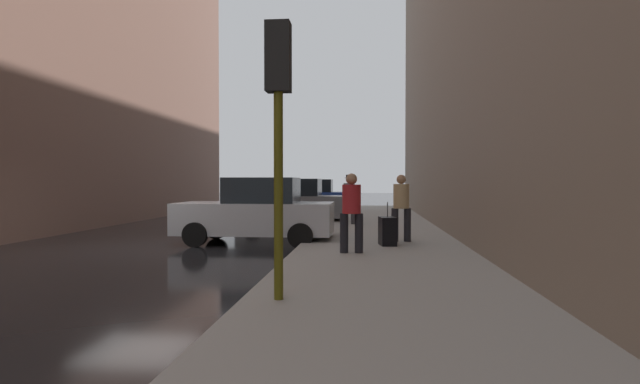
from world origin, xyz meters
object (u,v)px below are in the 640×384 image
at_px(pedestrian_in_tan_coat, 401,204).
at_px(pedestrian_with_beanie, 349,197).
at_px(fire_hydrant, 327,221).
at_px(parked_gray_coupe, 293,202).
at_px(rolling_suitcase, 387,231).
at_px(traffic_light, 278,99).
at_px(parked_blue_sedan, 312,197).
at_px(parked_silver_sedan, 257,212).
at_px(pedestrian_in_red_jacket, 352,209).

height_order(pedestrian_in_tan_coat, pedestrian_with_beanie, pedestrian_with_beanie).
bearing_deg(pedestrian_in_tan_coat, fire_hydrant, 136.63).
relative_size(parked_gray_coupe, rolling_suitcase, 4.07).
relative_size(fire_hydrant, rolling_suitcase, 0.68).
bearing_deg(pedestrian_with_beanie, parked_gray_coupe, 140.64).
bearing_deg(traffic_light, rolling_suitcase, 73.97).
relative_size(fire_hydrant, pedestrian_in_tan_coat, 0.41).
xyz_separation_m(pedestrian_in_tan_coat, pedestrian_with_beanie, (-1.52, 5.07, 0.03)).
distance_m(pedestrian_in_tan_coat, rolling_suitcase, 1.06).
bearing_deg(parked_blue_sedan, pedestrian_with_beanie, -74.98).
bearing_deg(rolling_suitcase, parked_gray_coupe, 114.15).
bearing_deg(rolling_suitcase, parked_blue_sedan, 103.44).
distance_m(fire_hydrant, pedestrian_with_beanie, 3.24).
distance_m(traffic_light, rolling_suitcase, 6.33).
height_order(parked_gray_coupe, traffic_light, traffic_light).
height_order(parked_silver_sedan, parked_gray_coupe, same).
height_order(fire_hydrant, pedestrian_with_beanie, pedestrian_with_beanie).
xyz_separation_m(parked_blue_sedan, pedestrian_in_red_jacket, (2.66, -15.95, 0.26)).
distance_m(parked_silver_sedan, parked_blue_sedan, 13.33).
bearing_deg(parked_gray_coupe, traffic_light, -82.15).
relative_size(parked_silver_sedan, pedestrian_in_red_jacket, 2.46).
distance_m(parked_gray_coupe, fire_hydrant, 5.37).
height_order(pedestrian_in_red_jacket, rolling_suitcase, pedestrian_in_red_jacket).
bearing_deg(parked_gray_coupe, pedestrian_in_tan_coat, -61.08).
bearing_deg(parked_silver_sedan, traffic_light, -75.02).
distance_m(pedestrian_in_red_jacket, rolling_suitcase, 1.71).
bearing_deg(pedestrian_with_beanie, parked_silver_sedan, -116.94).
bearing_deg(pedestrian_with_beanie, traffic_light, -92.42).
height_order(parked_gray_coupe, pedestrian_in_tan_coat, pedestrian_in_tan_coat).
xyz_separation_m(traffic_light, rolling_suitcase, (1.63, 5.68, -2.27)).
distance_m(parked_silver_sedan, pedestrian_with_beanie, 5.17).
relative_size(fire_hydrant, pedestrian_with_beanie, 0.40).
bearing_deg(traffic_light, fire_hydrant, 90.34).
relative_size(pedestrian_in_tan_coat, rolling_suitcase, 1.64).
bearing_deg(parked_gray_coupe, rolling_suitcase, -65.85).
bearing_deg(rolling_suitcase, parked_silver_sedan, 160.30).
relative_size(fire_hydrant, traffic_light, 0.20).
bearing_deg(pedestrian_in_tan_coat, parked_gray_coupe, 118.92).
bearing_deg(rolling_suitcase, traffic_light, -106.03).
bearing_deg(pedestrian_in_tan_coat, pedestrian_in_red_jacket, -119.17).
xyz_separation_m(parked_gray_coupe, rolling_suitcase, (3.49, -7.77, -0.36)).
relative_size(parked_silver_sedan, rolling_suitcase, 4.04).
relative_size(parked_gray_coupe, traffic_light, 1.18).
distance_m(pedestrian_with_beanie, rolling_suitcase, 6.00).
bearing_deg(parked_blue_sedan, parked_gray_coupe, -90.00).
xyz_separation_m(parked_gray_coupe, pedestrian_with_beanie, (2.34, -1.92, 0.29)).
bearing_deg(parked_blue_sedan, fire_hydrant, -81.35).
bearing_deg(pedestrian_with_beanie, rolling_suitcase, -78.94).
distance_m(parked_blue_sedan, pedestrian_with_beanie, 9.04).
height_order(pedestrian_in_tan_coat, pedestrian_in_red_jacket, same).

